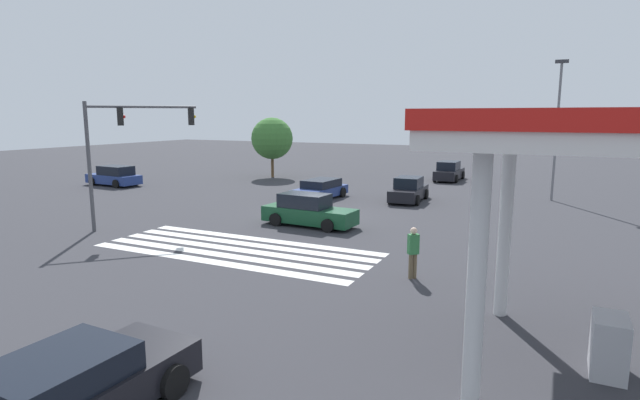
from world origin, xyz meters
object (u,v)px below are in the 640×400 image
at_px(car_3, 449,172).
at_px(car_4, 308,211).
at_px(car_5, 114,176).
at_px(pedestrian, 413,250).
at_px(car_2, 409,190).
at_px(car_0, 71,390).
at_px(traffic_signal_mast, 122,139).
at_px(tree_corner_a, 272,138).
at_px(street_light_pole_a, 558,119).
at_px(car_1, 320,189).

height_order(car_3, car_4, car_3).
bearing_deg(car_5, car_4, 167.18).
bearing_deg(pedestrian, car_2, -25.72).
xyz_separation_m(car_0, car_4, (-3.85, 16.74, 0.08)).
bearing_deg(car_0, traffic_signal_mast, 45.53).
bearing_deg(tree_corner_a, street_light_pole_a, -7.07).
relative_size(pedestrian, tree_corner_a, 0.33).
bearing_deg(car_3, tree_corner_a, 107.44).
bearing_deg(traffic_signal_mast, car_2, 9.06).
height_order(car_1, car_5, car_5).
bearing_deg(car_3, car_1, 157.27).
bearing_deg(car_4, pedestrian, -36.67).
height_order(car_4, pedestrian, pedestrian).
height_order(car_5, street_light_pole_a, street_light_pole_a).
distance_m(car_4, car_5, 21.90).
distance_m(car_4, tree_corner_a, 21.12).
bearing_deg(car_5, pedestrian, 160.50).
bearing_deg(traffic_signal_mast, car_4, -14.05).
xyz_separation_m(car_1, street_light_pole_a, (14.16, 6.15, 4.71)).
bearing_deg(car_3, traffic_signal_mast, 158.59).
height_order(car_3, pedestrian, pedestrian).
height_order(car_3, tree_corner_a, tree_corner_a).
relative_size(car_1, pedestrian, 2.70).
relative_size(car_4, pedestrian, 2.74).
distance_m(car_0, car_5, 33.93).
relative_size(car_1, car_3, 1.03).
height_order(car_0, car_4, car_4).
xyz_separation_m(car_4, car_5, (-20.93, 6.43, 0.00)).
height_order(traffic_signal_mast, car_1, traffic_signal_mast).
xyz_separation_m(car_2, pedestrian, (4.58, -15.45, 0.29)).
xyz_separation_m(car_0, tree_corner_a, (-16.25, 33.62, 2.86)).
distance_m(car_3, car_4, 21.69).
bearing_deg(car_1, tree_corner_a, -129.84).
xyz_separation_m(car_4, tree_corner_a, (-12.40, 16.87, 2.78)).
bearing_deg(car_2, tree_corner_a, 61.25).
bearing_deg(pedestrian, car_0, 120.95).
bearing_deg(car_5, car_0, 141.18).
height_order(traffic_signal_mast, car_4, traffic_signal_mast).
height_order(car_4, tree_corner_a, tree_corner_a).
bearing_deg(street_light_pole_a, pedestrian, -101.11).
bearing_deg(car_1, street_light_pole_a, 117.95).
height_order(car_4, car_5, car_4).
distance_m(traffic_signal_mast, street_light_pole_a, 26.43).
distance_m(car_0, street_light_pole_a, 31.88).
distance_m(car_1, car_2, 5.92).
distance_m(car_3, tree_corner_a, 16.04).
bearing_deg(car_3, street_light_pole_a, -131.87).
height_order(street_light_pole_a, tree_corner_a, street_light_pole_a).
bearing_deg(car_2, car_5, 94.96).
bearing_deg(car_5, car_3, -143.18).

